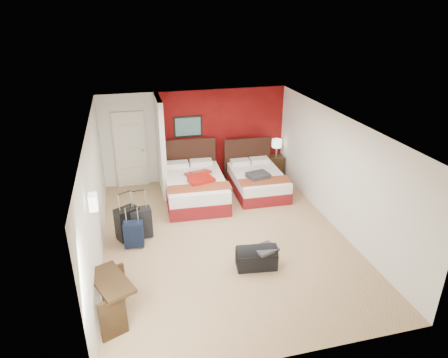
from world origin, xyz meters
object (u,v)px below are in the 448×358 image
object	(u,v)px
nightstand	(276,166)
suitcase_navy	(134,235)
red_suitcase_open	(200,177)
suitcase_black	(128,224)
bed_right	(258,182)
bed_left	(195,189)
desk	(113,299)
duffel_bag	(256,258)
suitcase_charcoal	(141,224)
table_lamp	(277,148)

from	to	relation	value
nightstand	suitcase_navy	distance (m)	4.98
red_suitcase_open	nightstand	bearing A→B (deg)	9.67
nightstand	suitcase_black	size ratio (longest dim) A/B	0.84
bed_right	suitcase_black	distance (m)	3.69
bed_right	bed_left	bearing A→B (deg)	-175.97
bed_right	desk	bearing A→B (deg)	-131.99
bed_right	duffel_bag	xyz separation A→B (m)	(-1.06, -3.10, -0.08)
bed_left	suitcase_charcoal	size ratio (longest dim) A/B	3.24
nightstand	suitcase_charcoal	distance (m)	4.65
bed_right	nightstand	bearing A→B (deg)	49.48
nightstand	suitcase_charcoal	world-z (taller)	suitcase_charcoal
bed_right	table_lamp	world-z (taller)	table_lamp
bed_right	desk	distance (m)	5.31
red_suitcase_open	suitcase_black	xyz separation A→B (m)	(-1.79, -1.34, -0.33)
bed_left	red_suitcase_open	distance (m)	0.39
nightstand	duffel_bag	bearing A→B (deg)	-111.30
nightstand	suitcase_charcoal	bearing A→B (deg)	-144.05
nightstand	suitcase_navy	world-z (taller)	nightstand
table_lamp	duffel_bag	distance (m)	4.53
bed_left	suitcase_charcoal	bearing A→B (deg)	-132.00
bed_right	table_lamp	bearing A→B (deg)	49.48
bed_left	red_suitcase_open	size ratio (longest dim) A/B	2.56
suitcase_black	duffel_bag	world-z (taller)	suitcase_black
bed_left	nightstand	world-z (taller)	bed_left
nightstand	duffel_bag	world-z (taller)	nightstand
table_lamp	duffel_bag	world-z (taller)	table_lamp
bed_left	suitcase_charcoal	xyz separation A→B (m)	(-1.42, -1.43, 0.01)
bed_right	desk	size ratio (longest dim) A/B	1.97
bed_left	suitcase_navy	size ratio (longest dim) A/B	3.87
bed_left	bed_right	xyz separation A→B (m)	(1.67, 0.07, -0.04)
suitcase_navy	duffel_bag	world-z (taller)	suitcase_navy
desk	table_lamp	bearing A→B (deg)	23.60
bed_left	duffel_bag	world-z (taller)	bed_left
suitcase_black	desk	size ratio (longest dim) A/B	0.76
bed_right	suitcase_charcoal	xyz separation A→B (m)	(-3.09, -1.50, 0.05)
table_lamp	bed_right	bearing A→B (deg)	-132.08
nightstand	suitcase_black	bearing A→B (deg)	-145.66
red_suitcase_open	desk	world-z (taller)	desk
suitcase_black	suitcase_charcoal	xyz separation A→B (m)	(0.28, 0.01, -0.03)
desk	bed_right	bearing A→B (deg)	23.31
table_lamp	suitcase_black	distance (m)	4.92
bed_left	desk	world-z (taller)	desk
table_lamp	desk	bearing A→B (deg)	-133.27
table_lamp	desk	size ratio (longest dim) A/B	0.55
suitcase_navy	red_suitcase_open	bearing A→B (deg)	51.09
bed_right	suitcase_navy	xyz separation A→B (m)	(-3.26, -1.84, -0.00)
nightstand	table_lamp	world-z (taller)	table_lamp
red_suitcase_open	duffel_bag	world-z (taller)	red_suitcase_open
bed_left	suitcase_black	xyz separation A→B (m)	(-1.69, -1.44, 0.03)
bed_left	table_lamp	distance (m)	2.78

